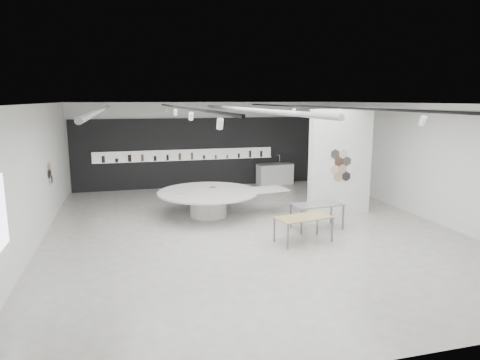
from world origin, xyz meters
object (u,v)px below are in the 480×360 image
object	(u,v)px
sample_table_stone	(317,206)
kitchen_counter	(275,174)
display_island	(210,200)
sample_table_wood	(304,219)
partition_column	(340,162)

from	to	relation	value
sample_table_stone	kitchen_counter	world-z (taller)	kitchen_counter
display_island	sample_table_stone	bearing A→B (deg)	-48.27
display_island	kitchen_counter	distance (m)	6.19
display_island	sample_table_wood	distance (m)	3.87
sample_table_wood	partition_column	bearing A→B (deg)	46.40
sample_table_stone	display_island	bearing A→B (deg)	141.69
partition_column	sample_table_stone	world-z (taller)	partition_column
partition_column	display_island	xyz separation A→B (m)	(-4.38, 0.81, -1.23)
display_island	kitchen_counter	bearing A→B (deg)	39.82
partition_column	sample_table_wood	size ratio (longest dim) A/B	2.16
display_island	sample_table_wood	world-z (taller)	display_island
sample_table_stone	kitchen_counter	bearing A→B (deg)	80.98
sample_table_wood	sample_table_stone	xyz separation A→B (m)	(0.90, 1.04, 0.04)
display_island	kitchen_counter	world-z (taller)	kitchen_counter
sample_table_wood	kitchen_counter	world-z (taller)	kitchen_counter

